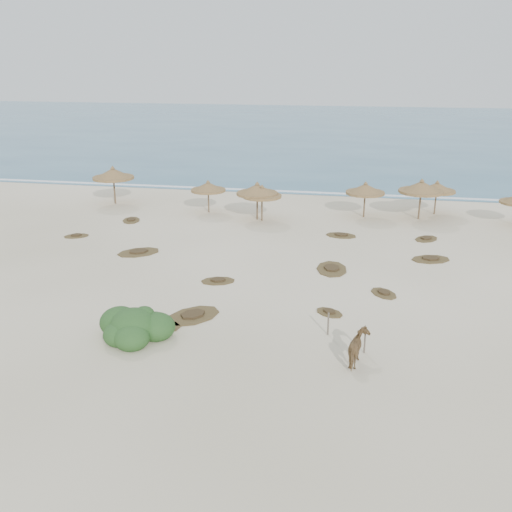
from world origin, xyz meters
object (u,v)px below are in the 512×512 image
object	(u,v)px
horse	(358,349)
bush	(134,327)
palapa_0	(113,174)
palapa_1	(208,187)

from	to	relation	value
horse	bush	bearing A→B (deg)	2.94
horse	bush	distance (m)	9.40
horse	palapa_0	bearing A→B (deg)	-42.42
palapa_1	palapa_0	bearing A→B (deg)	171.34
bush	palapa_0	bearing A→B (deg)	115.82
palapa_1	horse	xyz separation A→B (m)	(11.84, -21.44, -1.29)
palapa_0	palapa_1	bearing A→B (deg)	-8.66
palapa_1	horse	world-z (taller)	palapa_1
palapa_0	horse	distance (m)	30.38
palapa_0	bush	bearing A→B (deg)	-64.18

